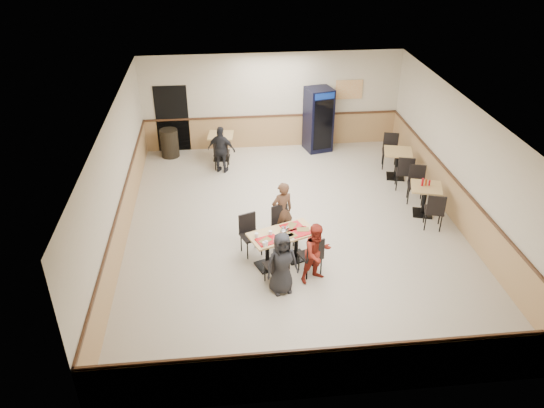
{
  "coord_description": "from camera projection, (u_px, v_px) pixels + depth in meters",
  "views": [
    {
      "loc": [
        -1.67,
        -10.69,
        6.97
      ],
      "look_at": [
        -0.59,
        -0.5,
        1.02
      ],
      "focal_mm": 35.0,
      "sensor_mm": 36.0,
      "label": 1
    }
  ],
  "objects": [
    {
      "name": "ground",
      "position": [
        294.0,
        229.0,
        12.85
      ],
      "size": [
        10.0,
        10.0,
        0.0
      ],
      "primitive_type": "plane",
      "color": "beige",
      "rests_on": "ground"
    },
    {
      "name": "pepsi_cooler",
      "position": [
        318.0,
        120.0,
        16.43
      ],
      "size": [
        0.9,
        0.9,
        1.99
      ],
      "rotation": [
        0.0,
        0.0,
        0.23
      ],
      "color": "black",
      "rests_on": "ground"
    },
    {
      "name": "diner_woman_right",
      "position": [
        317.0,
        253.0,
        10.82
      ],
      "size": [
        0.8,
        0.73,
        1.34
      ],
      "primitive_type": "imported",
      "rotation": [
        0.0,
        0.0,
        0.41
      ],
      "color": "maroon",
      "rests_on": "ground"
    },
    {
      "name": "main_chairs",
      "position": [
        280.0,
        244.0,
        11.42
      ],
      "size": [
        1.76,
        1.99,
        0.96
      ],
      "rotation": [
        0.0,
        0.0,
        0.36
      ],
      "color": "black",
      "rests_on": "ground"
    },
    {
      "name": "side_table_far",
      "position": [
        397.0,
        160.0,
        14.96
      ],
      "size": [
        0.93,
        0.93,
        0.82
      ],
      "rotation": [
        0.0,
        0.0,
        -0.26
      ],
      "color": "black",
      "rests_on": "ground"
    },
    {
      "name": "side_table_near_chair_north",
      "position": [
        416.0,
        185.0,
        13.76
      ],
      "size": [
        0.58,
        0.58,
        1.0
      ],
      "primitive_type": null,
      "rotation": [
        0.0,
        0.0,
        -0.3
      ],
      "color": "black",
      "rests_on": "ground"
    },
    {
      "name": "trash_bin",
      "position": [
        170.0,
        143.0,
        16.25
      ],
      "size": [
        0.55,
        0.55,
        0.87
      ],
      "primitive_type": "cylinder",
      "color": "black",
      "rests_on": "ground"
    },
    {
      "name": "diner_man_opposite",
      "position": [
        282.0,
        211.0,
        12.16
      ],
      "size": [
        0.62,
        0.51,
        1.46
      ],
      "primitive_type": "imported",
      "rotation": [
        0.0,
        0.0,
        3.49
      ],
      "color": "brown",
      "rests_on": "ground"
    },
    {
      "name": "diner_woman_left",
      "position": [
        282.0,
        263.0,
        10.5
      ],
      "size": [
        0.75,
        0.58,
        1.36
      ],
      "primitive_type": "imported",
      "rotation": [
        0.0,
        0.0,
        0.24
      ],
      "color": "black",
      "rests_on": "ground"
    },
    {
      "name": "back_table",
      "position": [
        221.0,
        143.0,
        16.05
      ],
      "size": [
        0.82,
        0.82,
        0.79
      ],
      "rotation": [
        0.0,
        0.0,
        -0.11
      ],
      "color": "black",
      "rests_on": "ground"
    },
    {
      "name": "lone_diner",
      "position": [
        221.0,
        150.0,
        15.19
      ],
      "size": [
        0.88,
        0.61,
        1.39
      ],
      "primitive_type": "imported",
      "rotation": [
        0.0,
        0.0,
        2.78
      ],
      "color": "black",
      "rests_on": "ground"
    },
    {
      "name": "side_table_far_chair_north",
      "position": [
        390.0,
        151.0,
        15.53
      ],
      "size": [
        0.59,
        0.59,
        1.03
      ],
      "primitive_type": null,
      "rotation": [
        0.0,
        0.0,
        -0.26
      ],
      "color": "black",
      "rests_on": "ground"
    },
    {
      "name": "side_table_near",
      "position": [
        425.0,
        196.0,
        13.2
      ],
      "size": [
        0.92,
        0.92,
        0.79
      ],
      "rotation": [
        0.0,
        0.0,
        -0.3
      ],
      "color": "black",
      "rests_on": "ground"
    },
    {
      "name": "back_table_chair_lone",
      "position": [
        222.0,
        152.0,
        15.52
      ],
      "size": [
        0.51,
        0.51,
        1.0
      ],
      "primitive_type": null,
      "rotation": [
        0.0,
        0.0,
        3.03
      ],
      "color": "black",
      "rests_on": "ground"
    },
    {
      "name": "condiment_caddy",
      "position": [
        425.0,
        182.0,
        13.06
      ],
      "size": [
        0.23,
        0.06,
        0.2
      ],
      "color": "#B40C15",
      "rests_on": "side_table_near"
    },
    {
      "name": "side_table_near_chair_south",
      "position": [
        434.0,
        209.0,
        12.67
      ],
      "size": [
        0.58,
        0.58,
        1.0
      ],
      "primitive_type": null,
      "rotation": [
        0.0,
        0.0,
        2.84
      ],
      "color": "black",
      "rests_on": "ground"
    },
    {
      "name": "side_table_far_chair_south",
      "position": [
        404.0,
        171.0,
        14.41
      ],
      "size": [
        0.59,
        0.59,
        1.03
      ],
      "primitive_type": null,
      "rotation": [
        0.0,
        0.0,
        2.88
      ],
      "color": "black",
      "rests_on": "ground"
    },
    {
      "name": "tabletop_clutter",
      "position": [
        283.0,
        234.0,
        11.23
      ],
      "size": [
        1.26,
        0.95,
        0.12
      ],
      "rotation": [
        0.0,
        0.0,
        0.36
      ],
      "color": "red",
      "rests_on": "main_table"
    },
    {
      "name": "room_shell",
      "position": [
        344.0,
        159.0,
        14.91
      ],
      "size": [
        10.0,
        10.0,
        10.0
      ],
      "color": "silver",
      "rests_on": "ground"
    },
    {
      "name": "main_table",
      "position": [
        282.0,
        243.0,
        11.43
      ],
      "size": [
        1.57,
        1.16,
        0.76
      ],
      "rotation": [
        0.0,
        0.0,
        0.36
      ],
      "color": "black",
      "rests_on": "ground"
    }
  ]
}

